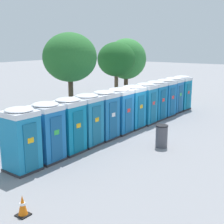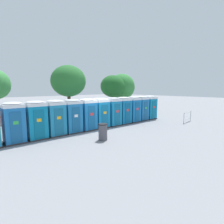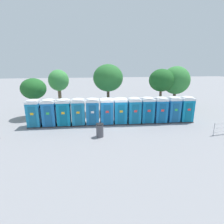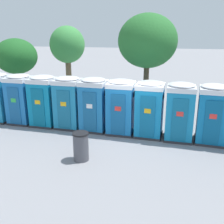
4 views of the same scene
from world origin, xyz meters
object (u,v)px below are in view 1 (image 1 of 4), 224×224
portapotty_10 (173,95)px  street_tree_3 (126,59)px  trash_can (162,136)px  portapotty_7 (145,103)px  portapotty_4 (104,114)px  portapotty_11 (181,92)px  street_tree_0 (116,60)px  portapotty_9 (165,97)px  portapotty_1 (47,132)px  portapotty_8 (155,100)px  traffic_cone (23,206)px  portapotty_0 (21,139)px  portapotty_6 (133,106)px  portapotty_2 (69,125)px  portapotty_5 (120,110)px  street_tree_2 (70,58)px  portapotty_3 (87,119)px

portapotty_10 → street_tree_3: (3.21, 5.97, 2.22)m
trash_can → portapotty_7: bearing=38.7°
portapotty_4 → portapotty_11: bearing=-2.9°
street_tree_0 → portapotty_9: bearing=-113.1°
portapotty_1 → portapotty_10: bearing=-2.4°
street_tree_3 → street_tree_0: bearing=-170.1°
portapotty_4 → portapotty_8: bearing=-3.1°
traffic_cone → portapotty_10: bearing=7.8°
portapotty_0 → portapotty_6: bearing=-2.2°
portapotty_8 → portapotty_10: (2.63, -0.08, 0.00)m
portapotty_2 → portapotty_11: bearing=-2.6°
portapotty_1 → portapotty_9: (10.52, -0.50, 0.00)m
portapotty_0 → portapotty_9: same height
portapotty_4 → street_tree_3: (11.10, 5.61, 2.22)m
portapotty_0 → portapotty_7: (9.21, -0.42, -0.00)m
portapotty_2 → portapotty_5: (3.95, -0.18, 0.00)m
portapotty_4 → portapotty_9: bearing=-3.2°
portapotty_1 → portapotty_7: same height
portapotty_8 → portapotty_10: 2.63m
portapotty_11 → street_tree_0: bearing=92.4°
portapotty_7 → portapotty_6: bearing=175.1°
portapotty_0 → portapotty_9: (11.84, -0.54, 0.00)m
street_tree_0 → traffic_cone: size_ratio=7.80×
portapotty_8 → trash_can: bearing=-150.0°
street_tree_3 → traffic_cone: bearing=-156.5°
street_tree_2 → portapotty_9: bearing=-44.3°
trash_can → portapotty_10: bearing=20.0°
portapotty_1 → portapotty_11: size_ratio=1.00×
street_tree_0 → street_tree_3: bearing=9.9°
portapotty_9 → street_tree_2: 6.94m
street_tree_3 → portapotty_11: bearing=-107.3°
street_tree_2 → trash_can: 8.12m
portapotty_6 → street_tree_0: size_ratio=0.51×
portapotty_4 → street_tree_2: street_tree_2 is taller
portapotty_6 → street_tree_3: (8.47, 5.75, 2.22)m
portapotty_7 → trash_can: bearing=-141.3°
portapotty_2 → street_tree_2: size_ratio=0.46×
portapotty_2 → street_tree_0: 12.90m
portapotty_5 → street_tree_0: 9.60m
street_tree_3 → portapotty_3: bearing=-156.0°
portapotty_1 → portapotty_7: size_ratio=1.00×
portapotty_0 → portapotty_9: 11.85m
portapotty_10 → street_tree_2: 7.87m
portapotty_7 → street_tree_2: (-1.93, 4.35, 2.73)m
traffic_cone → portapotty_8: bearing=9.7°
portapotty_7 → portapotty_3: bearing=176.5°
portapotty_10 → street_tree_0: size_ratio=0.51×
street_tree_2 → street_tree_3: 9.23m
portapotty_1 → portapotty_7: 7.90m
portapotty_7 → street_tree_3: street_tree_3 is taller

